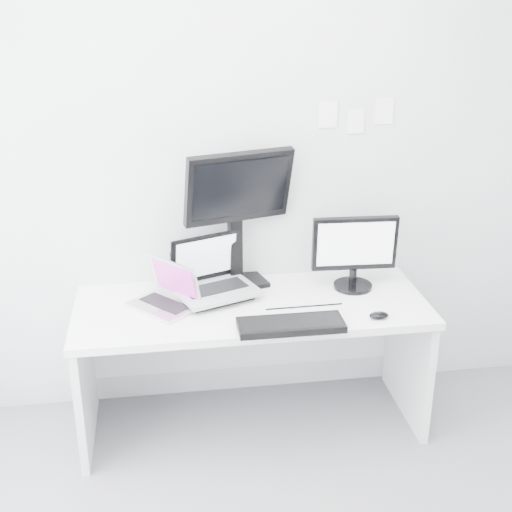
{
  "coord_description": "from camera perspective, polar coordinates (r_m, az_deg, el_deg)",
  "views": [
    {
      "loc": [
        -0.43,
        -1.86,
        2.28
      ],
      "look_at": [
        0.02,
        1.23,
        1.0
      ],
      "focal_mm": 48.01,
      "sensor_mm": 36.0,
      "label": 1
    }
  ],
  "objects": [
    {
      "name": "macbook",
      "position": [
        3.44,
        -7.88,
        -2.5
      ],
      "size": [
        0.4,
        0.41,
        0.24
      ],
      "primitive_type": "cube",
      "rotation": [
        0.0,
        0.0,
        -0.84
      ],
      "color": "silver",
      "rests_on": "desk"
    },
    {
      "name": "wall_note_2",
      "position": [
        3.71,
        10.62,
        11.81
      ],
      "size": [
        0.1,
        0.0,
        0.14
      ],
      "primitive_type": "cube",
      "color": "white",
      "rests_on": "back_wall"
    },
    {
      "name": "mouse",
      "position": [
        3.41,
        10.2,
        -4.88
      ],
      "size": [
        0.1,
        0.07,
        0.03
      ],
      "primitive_type": "ellipsoid",
      "rotation": [
        0.0,
        0.0,
        0.04
      ],
      "color": "black",
      "rests_on": "desk"
    },
    {
      "name": "speaker",
      "position": [
        3.7,
        -6.46,
        -1.17
      ],
      "size": [
        0.11,
        0.11,
        0.17
      ],
      "primitive_type": "cube",
      "rotation": [
        0.0,
        0.0,
        0.39
      ],
      "color": "black",
      "rests_on": "desk"
    },
    {
      "name": "samsung_monitor",
      "position": [
        3.64,
        8.23,
        0.33
      ],
      "size": [
        0.46,
        0.23,
        0.41
      ],
      "primitive_type": "cube",
      "rotation": [
        0.0,
        0.0,
        -0.05
      ],
      "color": "black",
      "rests_on": "desk"
    },
    {
      "name": "rear_monitor",
      "position": [
        3.57,
        -1.57,
        3.21
      ],
      "size": [
        0.6,
        0.35,
        0.77
      ],
      "primitive_type": "cube",
      "rotation": [
        0.0,
        0.0,
        0.28
      ],
      "color": "black",
      "rests_on": "desk"
    },
    {
      "name": "wall_note_1",
      "position": [
        3.68,
        8.3,
        11.06
      ],
      "size": [
        0.09,
        0.0,
        0.13
      ],
      "primitive_type": "cube",
      "color": "white",
      "rests_on": "back_wall"
    },
    {
      "name": "back_wall",
      "position": [
        3.61,
        -1.18,
        7.34
      ],
      "size": [
        3.6,
        0.0,
        3.6
      ],
      "primitive_type": "plane",
      "rotation": [
        1.57,
        0.0,
        0.0
      ],
      "color": "silver",
      "rests_on": "ground"
    },
    {
      "name": "keyboard",
      "position": [
        3.27,
        2.93,
        -5.76
      ],
      "size": [
        0.51,
        0.18,
        0.03
      ],
      "primitive_type": "cube",
      "rotation": [
        0.0,
        0.0,
        0.0
      ],
      "color": "black",
      "rests_on": "desk"
    },
    {
      "name": "dell_laptop",
      "position": [
        3.49,
        -3.3,
        -1.15
      ],
      "size": [
        0.48,
        0.43,
        0.33
      ],
      "primitive_type": "cube",
      "rotation": [
        0.0,
        0.0,
        0.37
      ],
      "color": "#A8AAB0",
      "rests_on": "desk"
    },
    {
      "name": "wall_note_0",
      "position": [
        3.63,
        6.02,
        11.67
      ],
      "size": [
        0.1,
        0.0,
        0.14
      ],
      "primitive_type": "cube",
      "color": "white",
      "rests_on": "back_wall"
    },
    {
      "name": "desk",
      "position": [
        3.68,
        -0.36,
        -9.08
      ],
      "size": [
        1.8,
        0.7,
        0.73
      ],
      "primitive_type": "cube",
      "color": "white",
      "rests_on": "ground"
    }
  ]
}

